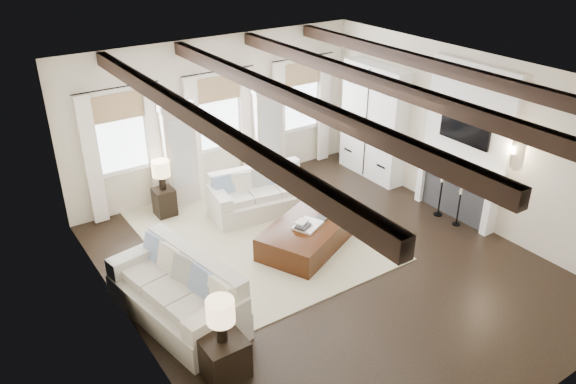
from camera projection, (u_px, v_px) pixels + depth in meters
ground at (327, 266)px, 9.50m from camera, size 7.50×7.50×0.00m
room_shell at (333, 136)px, 9.68m from camera, size 6.54×7.54×3.22m
area_rug at (257, 234)px, 10.40m from camera, size 3.67×4.52×0.02m
sofa_back at (261, 195)px, 11.07m from camera, size 2.11×1.19×0.86m
sofa_left at (180, 294)px, 8.17m from camera, size 1.40×2.40×0.96m
ottoman at (306, 237)px, 9.90m from camera, size 2.03×1.71×0.46m
tray at (308, 225)px, 9.76m from camera, size 0.61×0.55×0.04m
book_lower at (303, 226)px, 9.66m from camera, size 0.32×0.29×0.04m
book_upper at (302, 222)px, 9.71m from camera, size 0.27×0.25×0.03m
book_loose at (323, 217)px, 10.03m from camera, size 0.29×0.26×0.03m
side_table_front at (224, 357)px, 7.19m from camera, size 0.55×0.55×0.55m
lamp_front at (221, 314)px, 6.87m from camera, size 0.36×0.36×0.62m
side_table_back at (165, 202)px, 10.93m from camera, size 0.38×0.38×0.57m
lamp_back at (161, 170)px, 10.62m from camera, size 0.34×0.34×0.59m
candlestick_near at (458, 210)px, 10.59m from camera, size 0.15×0.15×0.75m
candlestick_far at (440, 199)px, 10.91m from camera, size 0.17×0.17×0.83m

